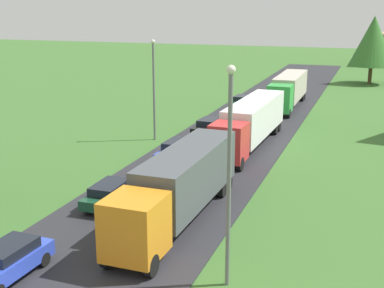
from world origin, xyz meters
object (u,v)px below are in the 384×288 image
Objects in this scene: car_second at (111,193)px; car_third at (175,151)px; truck_lead at (180,184)px; car_lead at (7,261)px; lamppost_second at (154,85)px; car_fifth at (242,102)px; lamppost_lead at (229,169)px; tree_maple at (373,41)px; truck_third at (288,89)px; truck_second at (251,121)px; car_fourth at (208,127)px.

car_third is (0.31, 9.56, 0.05)m from car_second.
truck_lead is at bearing -10.02° from car_second.
lamppost_second is at bearing 98.55° from car_lead.
car_fifth is (-0.12, 31.25, 0.02)m from car_second.
lamppost_lead is at bearing -59.53° from lamppost_second.
truck_lead is at bearing 127.20° from lamppost_lead.
tree_maple is (4.29, 62.82, 1.21)m from lamppost_lead.
truck_third is 40.46m from lamppost_lead.
car_fifth is (-4.74, 32.07, -1.34)m from truck_lead.
truck_third is at bearing 89.79° from truck_second.
tree_maple is (13.11, 56.47, 5.49)m from car_second.
lamppost_lead is (8.98, 2.67, 4.24)m from car_lead.
car_fourth is 1.00× the size of car_fifth.
lamppost_lead is (8.82, -6.35, 4.29)m from car_second.
car_second is (-4.63, 0.82, -1.36)m from truck_lead.
car_second is 0.53× the size of lamppost_second.
car_fourth is 6.23m from lamppost_second.
car_third is 8.26m from car_fourth.
car_fifth is at bearing 90.21° from car_second.
truck_second is 41.94m from tree_maple.
truck_second is 16.34m from car_second.
truck_lead is 2.95× the size of car_lead.
truck_third is 3.29× the size of car_fourth.
car_fifth is 0.44× the size of lamppost_lead.
car_fifth is 17.06m from lamppost_second.
car_lead is 1.09× the size of car_fourth.
truck_second is 3.41× the size of car_third.
tree_maple is at bearing 62.33° from car_fifth.
truck_third reaches higher than car_third.
car_third is (-4.31, 10.38, -1.31)m from truck_lead.
truck_third is at bearing -110.36° from tree_maple.
car_third is 48.93m from tree_maple.
tree_maple reaches higher than truck_third.
car_second is at bearing -75.94° from lamppost_second.
car_lead is at bearing -120.24° from truck_lead.
lamppost_lead reaches higher than car_fourth.
truck_lead is 34.61m from truck_third.
truck_third is 20.73m from lamppost_second.
car_fifth is (-4.81, -2.54, -1.32)m from truck_third.
truck_third is at bearing 95.87° from lamppost_lead.
truck_second is 5.14m from car_fourth.
car_fourth reaches higher than car_lead.
car_second is 11.68m from lamppost_lead.
car_lead is 1.04× the size of car_third.
truck_second is 1.45× the size of tree_maple.
tree_maple is at bearing 71.51° from car_fourth.
truck_lead is 1.41× the size of lamppost_lead.
car_fourth is at bearing 153.59° from truck_second.
tree_maple is at bearing 78.27° from truck_second.
lamppost_lead is at bearing -52.80° from truck_lead.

